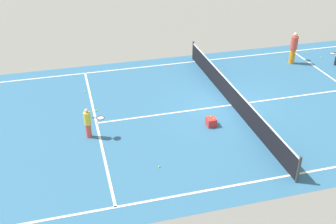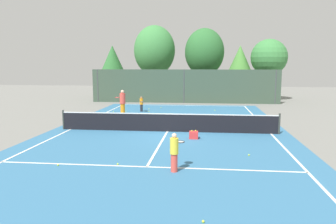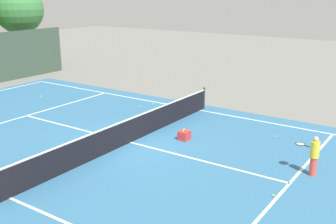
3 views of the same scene
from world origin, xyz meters
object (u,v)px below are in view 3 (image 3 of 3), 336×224
(tennis_ball_0, at_px, (141,106))
(tennis_ball_7, at_px, (153,104))
(tennis_ball_2, at_px, (41,96))
(ball_crate, at_px, (184,135))
(tennis_ball_1, at_px, (274,136))
(tennis_ball_8, at_px, (28,170))
(player_1, at_px, (314,155))
(tennis_ball_3, at_px, (273,195))

(tennis_ball_0, height_order, tennis_ball_7, same)
(tennis_ball_2, bearing_deg, tennis_ball_0, -75.40)
(ball_crate, xyz_separation_m, tennis_ball_2, (1.32, 10.37, -0.15))
(ball_crate, relative_size, tennis_ball_1, 6.56)
(tennis_ball_0, distance_m, tennis_ball_1, 7.35)
(tennis_ball_1, relative_size, tennis_ball_2, 1.00)
(ball_crate, height_order, tennis_ball_0, ball_crate)
(tennis_ball_2, height_order, tennis_ball_7, same)
(tennis_ball_2, bearing_deg, tennis_ball_1, -85.73)
(tennis_ball_1, distance_m, tennis_ball_8, 9.60)
(player_1, height_order, tennis_ball_2, player_1)
(ball_crate, xyz_separation_m, tennis_ball_3, (-2.58, -4.69, -0.15))
(player_1, xyz_separation_m, tennis_ball_3, (-2.11, 0.51, -0.66))
(ball_crate, xyz_separation_m, tennis_ball_7, (3.58, 4.18, -0.15))
(player_1, xyz_separation_m, tennis_ball_7, (4.05, 9.38, -0.66))
(player_1, bearing_deg, tennis_ball_2, 83.46)
(ball_crate, relative_size, tennis_ball_3, 6.56)
(ball_crate, bearing_deg, player_1, -95.12)
(player_1, height_order, tennis_ball_1, player_1)
(tennis_ball_3, distance_m, tennis_ball_7, 10.80)
(tennis_ball_8, bearing_deg, player_1, -57.64)
(tennis_ball_1, bearing_deg, ball_crate, 128.40)
(tennis_ball_0, distance_m, tennis_ball_2, 6.15)
(tennis_ball_1, bearing_deg, tennis_ball_7, 79.85)
(tennis_ball_7, bearing_deg, ball_crate, -130.59)
(tennis_ball_2, relative_size, tennis_ball_3, 1.00)
(tennis_ball_3, distance_m, tennis_ball_8, 7.94)
(tennis_ball_2, xyz_separation_m, tennis_ball_8, (-6.79, -7.67, 0.00))
(player_1, height_order, ball_crate, player_1)
(tennis_ball_2, bearing_deg, ball_crate, -97.25)
(player_1, xyz_separation_m, ball_crate, (0.47, 5.20, -0.51))
(tennis_ball_2, height_order, tennis_ball_3, same)
(tennis_ball_7, bearing_deg, tennis_ball_3, -124.77)
(tennis_ball_1, relative_size, tennis_ball_3, 1.00)
(player_1, relative_size, tennis_ball_0, 20.25)
(ball_crate, distance_m, tennis_ball_3, 5.36)
(ball_crate, height_order, tennis_ball_3, ball_crate)
(tennis_ball_8, bearing_deg, tennis_ball_0, 11.64)
(ball_crate, xyz_separation_m, tennis_ball_0, (2.87, 4.42, -0.15))
(player_1, distance_m, ball_crate, 5.25)
(tennis_ball_7, bearing_deg, player_1, -113.33)
(ball_crate, bearing_deg, tennis_ball_1, -51.60)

